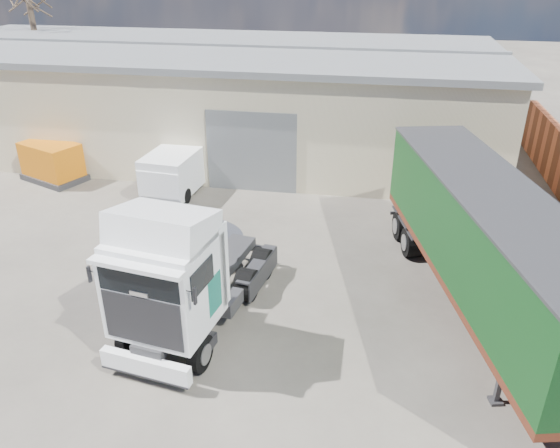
% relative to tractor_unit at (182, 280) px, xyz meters
% --- Properties ---
extents(ground, '(120.00, 120.00, 0.00)m').
position_rel_tractor_unit_xyz_m(ground, '(1.52, 0.45, -1.80)').
color(ground, '#282520').
rests_on(ground, ground).
extents(warehouse, '(30.60, 12.60, 5.42)m').
position_rel_tractor_unit_xyz_m(warehouse, '(-4.48, 16.44, 0.87)').
color(warehouse, beige).
rests_on(warehouse, ground).
extents(tractor_unit, '(3.35, 6.66, 4.27)m').
position_rel_tractor_unit_xyz_m(tractor_unit, '(0.00, 0.00, 0.00)').
color(tractor_unit, black).
rests_on(tractor_unit, ground).
extents(box_trailer, '(5.25, 12.11, 3.94)m').
position_rel_tractor_unit_xyz_m(box_trailer, '(8.10, 2.79, 0.61)').
color(box_trailer, '#2D2D30').
rests_on(box_trailer, ground).
extents(panel_van, '(2.32, 4.85, 1.92)m').
position_rel_tractor_unit_xyz_m(panel_van, '(-3.70, 10.05, -0.80)').
color(panel_van, black).
rests_on(panel_van, ground).
extents(orange_skip, '(3.33, 2.75, 1.79)m').
position_rel_tractor_unit_xyz_m(orange_skip, '(-9.94, 9.99, -1.02)').
color(orange_skip, '#2D2D30').
rests_on(orange_skip, ground).
extents(gravel_heap, '(5.29, 4.57, 0.93)m').
position_rel_tractor_unit_xyz_m(gravel_heap, '(-2.08, 5.68, -1.37)').
color(gravel_heap, black).
rests_on(gravel_heap, ground).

